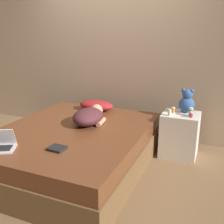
% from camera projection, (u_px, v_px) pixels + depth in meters
% --- Properties ---
extents(ground_plane, '(12.00, 12.00, 0.00)m').
position_uv_depth(ground_plane, '(74.00, 166.00, 3.24)').
color(ground_plane, brown).
extents(wall_back, '(8.00, 0.06, 2.60)m').
position_uv_depth(wall_back, '(115.00, 51.00, 4.02)').
color(wall_back, tan).
rests_on(wall_back, ground_plane).
extents(bed, '(1.68, 2.07, 0.49)m').
position_uv_depth(bed, '(74.00, 148.00, 3.17)').
color(bed, brown).
rests_on(bed, ground_plane).
extents(nightstand, '(0.46, 0.43, 0.58)m').
position_uv_depth(nightstand, '(180.00, 135.00, 3.44)').
color(nightstand, silver).
rests_on(nightstand, ground_plane).
extents(pillow, '(0.52, 0.30, 0.14)m').
position_uv_depth(pillow, '(96.00, 105.00, 3.82)').
color(pillow, maroon).
rests_on(pillow, bed).
extents(person_lying, '(0.41, 0.68, 0.19)m').
position_uv_depth(person_lying, '(89.00, 116.00, 3.26)').
color(person_lying, '#4C2328').
rests_on(person_lying, bed).
extents(teddy_bear, '(0.20, 0.20, 0.31)m').
position_uv_depth(teddy_bear, '(187.00, 102.00, 3.38)').
color(teddy_bear, '#335693').
rests_on(teddy_bear, nightstand).
extents(bottle_white, '(0.04, 0.04, 0.08)m').
position_uv_depth(bottle_white, '(170.00, 113.00, 3.26)').
color(bottle_white, white).
rests_on(bottle_white, nightstand).
extents(bottle_orange, '(0.04, 0.04, 0.07)m').
position_uv_depth(bottle_orange, '(173.00, 110.00, 3.39)').
color(bottle_orange, orange).
rests_on(bottle_orange, nightstand).
extents(bottle_green, '(0.05, 0.05, 0.11)m').
position_uv_depth(bottle_green, '(191.00, 112.00, 3.25)').
color(bottle_green, '#3D8E4C').
rests_on(bottle_green, nightstand).
extents(bottle_red, '(0.04, 0.04, 0.07)m').
position_uv_depth(bottle_red, '(191.00, 115.00, 3.20)').
color(bottle_red, '#B72D2D').
rests_on(bottle_red, nightstand).
extents(book, '(0.17, 0.15, 0.02)m').
position_uv_depth(book, '(57.00, 148.00, 2.54)').
color(book, black).
rests_on(book, bed).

